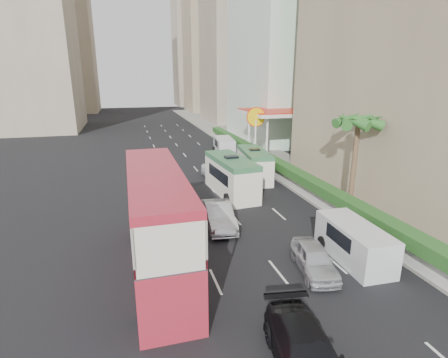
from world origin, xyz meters
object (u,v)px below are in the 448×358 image
object	(u,v)px
van_asset	(218,179)
minibus_near	(231,176)
panel_van_near	(354,242)
shell_station	(273,133)
double_decker_bus	(157,221)
minibus_far	(254,165)
panel_van_far	(224,146)
car_silver_lane_b	(313,271)
palm_tree	(354,166)
car_silver_lane_a	(219,227)

from	to	relation	value
van_asset	minibus_near	world-z (taller)	minibus_near
panel_van_near	shell_station	xyz separation A→B (m)	(6.06, 24.88, 1.78)
van_asset	shell_station	xyz separation A→B (m)	(9.16, 8.40, 2.75)
double_decker_bus	shell_station	bearing A→B (deg)	55.18
minibus_far	panel_van_far	bearing A→B (deg)	95.12
car_silver_lane_b	panel_van_near	xyz separation A→B (m)	(2.63, 0.55, 0.97)
palm_tree	minibus_near	bearing A→B (deg)	138.58
car_silver_lane_b	minibus_far	xyz separation A→B (m)	(2.90, 16.28, 1.37)
car_silver_lane_a	car_silver_lane_b	size ratio (longest dim) A/B	1.18
car_silver_lane_a	shell_station	bearing A→B (deg)	62.41
double_decker_bus	palm_tree	bearing A→B (deg)	16.16
car_silver_lane_b	palm_tree	distance (m)	9.74
minibus_far	palm_tree	bearing A→B (deg)	-63.54
double_decker_bus	car_silver_lane_b	world-z (taller)	double_decker_bus
minibus_near	panel_van_near	xyz separation A→B (m)	(3.11, -12.03, -0.55)
minibus_far	shell_station	distance (m)	10.92
car_silver_lane_b	palm_tree	bearing A→B (deg)	55.63
car_silver_lane_a	panel_van_near	world-z (taller)	panel_van_near
palm_tree	car_silver_lane_b	bearing A→B (deg)	-135.25
car_silver_lane_b	car_silver_lane_a	bearing A→B (deg)	126.88
car_silver_lane_a	panel_van_far	distance (m)	22.09
van_asset	panel_van_far	bearing A→B (deg)	73.13
double_decker_bus	panel_van_far	world-z (taller)	double_decker_bus
car_silver_lane_a	shell_station	distance (m)	22.52
panel_van_far	shell_station	bearing A→B (deg)	-15.43
double_decker_bus	minibus_near	bearing A→B (deg)	56.06
panel_van_far	double_decker_bus	bearing A→B (deg)	-106.38
panel_van_near	palm_tree	size ratio (longest dim) A/B	0.76
van_asset	minibus_far	size ratio (longest dim) A/B	0.83
car_silver_lane_a	minibus_near	size ratio (longest dim) A/B	0.69
double_decker_bus	shell_station	distance (m)	28.02
car_silver_lane_a	palm_tree	bearing A→B (deg)	4.15
minibus_far	panel_van_far	world-z (taller)	minibus_far
double_decker_bus	panel_van_near	world-z (taller)	double_decker_bus
panel_van_near	panel_van_far	xyz separation A→B (m)	(0.52, 27.08, 0.04)
car_silver_lane_a	panel_van_near	distance (m)	8.34
car_silver_lane_b	panel_van_near	size ratio (longest dim) A/B	0.83
van_asset	panel_van_far	distance (m)	11.24
car_silver_lane_b	van_asset	xyz separation A→B (m)	(-0.47, 17.03, 0.00)
car_silver_lane_b	shell_station	distance (m)	27.02
minibus_far	shell_station	size ratio (longest dim) A/B	0.77
palm_tree	shell_station	world-z (taller)	palm_tree
car_silver_lane_a	panel_van_near	size ratio (longest dim) A/B	0.97
palm_tree	double_decker_bus	bearing A→B (deg)	-163.84
car_silver_lane_a	panel_van_far	xyz separation A→B (m)	(6.31, 21.15, 1.01)
double_decker_bus	panel_van_far	xyz separation A→B (m)	(10.46, 25.19, -1.52)
double_decker_bus	minibus_far	xyz separation A→B (m)	(10.21, 13.85, -1.16)
panel_van_far	palm_tree	distance (m)	21.59
minibus_far	palm_tree	xyz separation A→B (m)	(3.59, -9.85, 2.01)
van_asset	car_silver_lane_b	bearing A→B (deg)	-86.42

